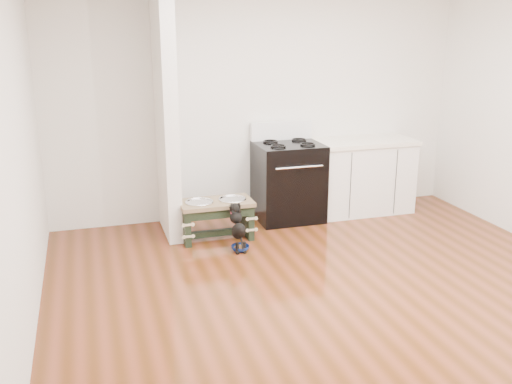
# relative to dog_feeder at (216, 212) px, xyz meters

# --- Properties ---
(ground) EXTENTS (5.00, 5.00, 0.00)m
(ground) POSITION_rel_dog_feeder_xyz_m (0.73, -1.74, -0.31)
(ground) COLOR #4D260D
(ground) RESTS_ON ground
(room_shell) EXTENTS (5.00, 5.00, 5.00)m
(room_shell) POSITION_rel_dog_feeder_xyz_m (0.73, -1.74, 1.31)
(room_shell) COLOR silver
(room_shell) RESTS_ON ground
(partition_wall) EXTENTS (0.15, 0.80, 2.70)m
(partition_wall) POSITION_rel_dog_feeder_xyz_m (-0.45, 0.36, 1.04)
(partition_wall) COLOR silver
(partition_wall) RESTS_ON ground
(oven_range) EXTENTS (0.76, 0.69, 1.14)m
(oven_range) POSITION_rel_dog_feeder_xyz_m (0.98, 0.42, 0.17)
(oven_range) COLOR black
(oven_range) RESTS_ON ground
(cabinet_run) EXTENTS (1.24, 0.64, 0.91)m
(cabinet_run) POSITION_rel_dog_feeder_xyz_m (1.96, 0.44, 0.15)
(cabinet_run) COLOR white
(cabinet_run) RESTS_ON ground
(dog_feeder) EXTENTS (0.79, 0.42, 0.45)m
(dog_feeder) POSITION_rel_dog_feeder_xyz_m (0.00, 0.00, 0.00)
(dog_feeder) COLOR black
(dog_feeder) RESTS_ON ground
(puppy) EXTENTS (0.14, 0.40, 0.48)m
(puppy) POSITION_rel_dog_feeder_xyz_m (0.14, -0.36, -0.04)
(puppy) COLOR black
(puppy) RESTS_ON ground
(floor_bowl) EXTENTS (0.24, 0.24, 0.06)m
(floor_bowl) POSITION_rel_dog_feeder_xyz_m (0.15, -0.41, -0.28)
(floor_bowl) COLOR #0C1D54
(floor_bowl) RESTS_ON ground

